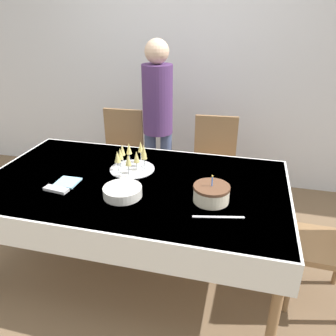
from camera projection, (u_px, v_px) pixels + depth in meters
name	position (u px, v px, depth m)	size (l,w,h in m)	color
ground_plane	(138.00, 265.00, 2.62)	(12.00, 12.00, 0.00)	brown
wall_back	(184.00, 62.00, 3.51)	(8.00, 0.05, 2.70)	silver
dining_table	(134.00, 193.00, 2.33)	(2.12, 1.22, 0.76)	white
dining_chair_far_left	(121.00, 154.00, 3.30)	(0.43, 0.43, 0.97)	olive
dining_chair_far_right	(214.00, 164.00, 3.10)	(0.45, 0.45, 0.97)	olive
birthday_cake	(211.00, 193.00, 2.03)	(0.23, 0.23, 0.18)	beige
champagne_tray	(132.00, 158.00, 2.42)	(0.34, 0.34, 0.18)	silver
plate_stack_main	(122.00, 192.00, 2.09)	(0.25, 0.25, 0.06)	silver
cake_knife	(218.00, 217.00, 1.89)	(0.30, 0.08, 0.00)	silver
fork_pile	(56.00, 189.00, 2.16)	(0.18, 0.08, 0.02)	silver
napkin_pile	(67.00, 182.00, 2.26)	(0.15, 0.15, 0.01)	#8CC6E0
person_standing	(158.00, 113.00, 3.05)	(0.28, 0.28, 1.63)	#3F4C72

